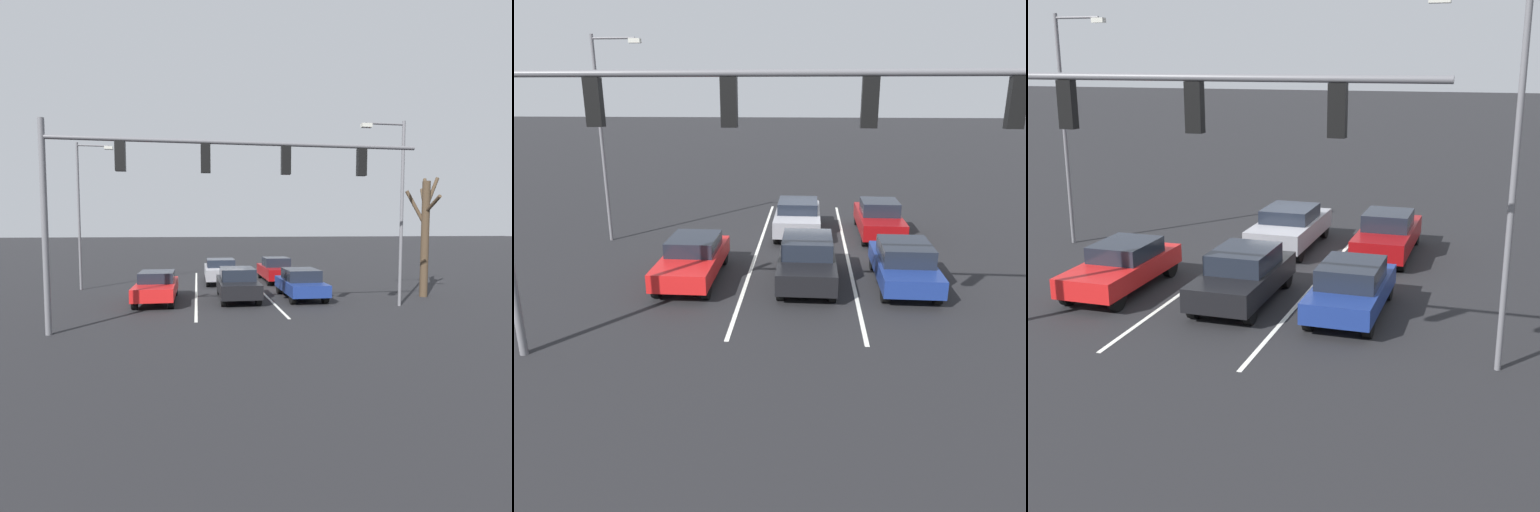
% 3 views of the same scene
% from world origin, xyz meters
% --- Properties ---
extents(ground_plane, '(240.00, 240.00, 0.00)m').
position_xyz_m(ground_plane, '(0.00, 0.00, 0.00)').
color(ground_plane, black).
extents(lane_stripe_left_divider, '(0.12, 15.96, 0.01)m').
position_xyz_m(lane_stripe_left_divider, '(-1.76, 1.98, 0.01)').
color(lane_stripe_left_divider, silver).
rests_on(lane_stripe_left_divider, ground_plane).
extents(lane_stripe_center_divider, '(0.12, 15.96, 0.01)m').
position_xyz_m(lane_stripe_center_divider, '(1.76, 1.98, 0.01)').
color(lane_stripe_center_divider, silver).
rests_on(lane_stripe_center_divider, ground_plane).
extents(car_red_rightlane_front, '(1.78, 4.47, 1.40)m').
position_xyz_m(car_red_rightlane_front, '(3.58, 5.54, 0.74)').
color(car_red_rightlane_front, red).
rests_on(car_red_rightlane_front, ground_plane).
extents(car_black_midlane_front, '(1.82, 4.36, 1.53)m').
position_xyz_m(car_black_midlane_front, '(-0.22, 5.52, 0.79)').
color(car_black_midlane_front, black).
rests_on(car_black_midlane_front, ground_plane).
extents(car_navy_leftlane_front, '(1.78, 4.13, 1.45)m').
position_xyz_m(car_navy_leftlane_front, '(-3.33, 5.63, 0.76)').
color(car_navy_leftlane_front, navy).
rests_on(car_navy_leftlane_front, ground_plane).
extents(car_maroon_leftlane_second, '(1.78, 4.67, 1.56)m').
position_xyz_m(car_maroon_leftlane_second, '(-3.31, -0.51, 0.77)').
color(car_maroon_leftlane_second, maroon).
rests_on(car_maroon_leftlane_second, ground_plane).
extents(car_gray_midlane_second, '(1.93, 4.69, 1.49)m').
position_xyz_m(car_gray_midlane_second, '(0.24, -0.55, 0.79)').
color(car_gray_midlane_second, gray).
rests_on(car_gray_midlane_second, ground_plane).
extents(traffic_signal_gantry, '(12.65, 0.37, 6.91)m').
position_xyz_m(traffic_signal_gantry, '(2.09, 10.94, 5.20)').
color(traffic_signal_gantry, slate).
rests_on(traffic_signal_gantry, ground_plane).
extents(street_lamp_right_shoulder, '(1.96, 0.24, 8.11)m').
position_xyz_m(street_lamp_right_shoulder, '(7.93, 1.20, 4.68)').
color(street_lamp_right_shoulder, slate).
rests_on(street_lamp_right_shoulder, ground_plane).
extents(street_lamp_left_shoulder, '(1.99, 0.24, 8.05)m').
position_xyz_m(street_lamp_left_shoulder, '(-6.98, 8.13, 4.65)').
color(street_lamp_left_shoulder, slate).
rests_on(street_lamp_left_shoulder, ground_plane).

